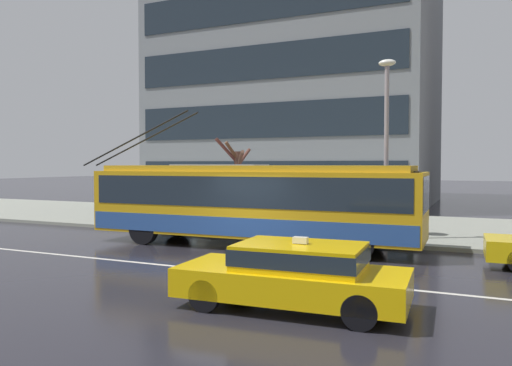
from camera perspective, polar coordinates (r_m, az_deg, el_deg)
name	(u,v)px	position (r m, az deg, el deg)	size (l,w,h in m)	color
ground_plane	(229,262)	(14.48, -3.07, -8.94)	(160.00, 160.00, 0.00)	#24232A
sidewalk_slab	(324,224)	(23.03, 7.74, -4.64)	(80.00, 10.00, 0.14)	gray
lane_centre_line	(208,269)	(13.45, -5.47, -9.80)	(72.00, 0.14, 0.01)	silver
trolleybus	(252,202)	(16.93, -0.50, -2.13)	(12.59, 2.81, 4.69)	gold
taxi_oncoming_near	(295,272)	(9.78, 4.47, -10.13)	(4.49, 2.06, 1.39)	yellow
bus_shelter	(222,181)	(20.92, -3.94, 0.21)	(3.86, 1.54, 2.65)	gray
pedestrian_at_shelter	(410,192)	(19.56, 17.12, -1.00)	(1.31, 1.31, 2.06)	black
pedestrian_approaching_curb	(381,193)	(20.23, 14.11, -1.07)	(1.28, 1.28, 1.96)	black
pedestrian_walking_past	(249,189)	(21.53, -0.79, -0.68)	(1.14, 1.14, 1.98)	navy
pedestrian_waiting_by_pole	(362,191)	(18.58, 12.04, -0.95)	(1.62, 1.62, 2.00)	#2D2C50
street_lamp	(386,133)	(18.26, 14.66, 5.59)	(0.60, 0.32, 6.32)	gray
street_tree_bare	(237,179)	(22.76, -2.13, 0.46)	(1.69, 2.26, 3.86)	brown
office_tower_corner_left	(303,8)	(39.11, 5.42, 19.27)	(18.57, 15.47, 28.60)	gray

